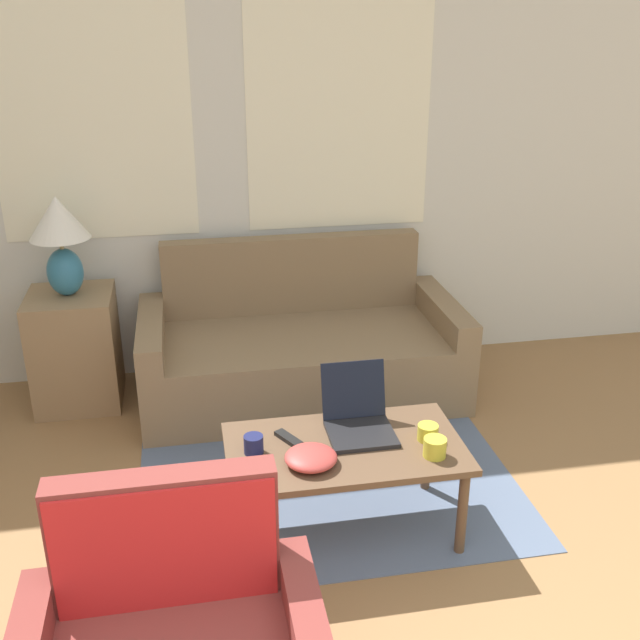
# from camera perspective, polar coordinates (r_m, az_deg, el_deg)

# --- Properties ---
(wall_back) EXTENTS (6.62, 0.06, 2.60)m
(wall_back) POSITION_cam_1_polar(r_m,az_deg,el_deg) (4.54, -6.49, 11.81)
(wall_back) COLOR silver
(wall_back) RESTS_ON ground_plane
(rug) EXTENTS (1.81, 1.93, 0.01)m
(rug) POSITION_cam_1_polar(r_m,az_deg,el_deg) (3.97, -0.17, -10.01)
(rug) COLOR slate
(rug) RESTS_ON ground_plane
(couch) EXTENTS (1.85, 0.88, 0.88)m
(couch) POSITION_cam_1_polar(r_m,az_deg,el_deg) (4.46, -1.52, -2.38)
(couch) COLOR #846B4C
(couch) RESTS_ON ground_plane
(side_table) EXTENTS (0.47, 0.47, 0.67)m
(side_table) POSITION_cam_1_polar(r_m,az_deg,el_deg) (4.54, -18.11, -2.10)
(side_table) COLOR #937551
(side_table) RESTS_ON ground_plane
(table_lamp) EXTENTS (0.33, 0.33, 0.56)m
(table_lamp) POSITION_cam_1_polar(r_m,az_deg,el_deg) (4.31, -19.20, 6.22)
(table_lamp) COLOR teal
(table_lamp) RESTS_ON side_table
(coffee_table) EXTENTS (1.01, 0.57, 0.43)m
(coffee_table) POSITION_cam_1_polar(r_m,az_deg,el_deg) (3.24, 1.89, -10.25)
(coffee_table) COLOR brown
(coffee_table) RESTS_ON ground_plane
(laptop) EXTENTS (0.29, 0.33, 0.27)m
(laptop) POSITION_cam_1_polar(r_m,az_deg,el_deg) (3.30, 2.92, -7.39)
(laptop) COLOR black
(laptop) RESTS_ON coffee_table
(cup_navy) EXTENTS (0.09, 0.09, 0.07)m
(cup_navy) POSITION_cam_1_polar(r_m,az_deg,el_deg) (3.27, 8.22, -8.48)
(cup_navy) COLOR gold
(cup_navy) RESTS_ON coffee_table
(cup_yellow) EXTENTS (0.08, 0.08, 0.08)m
(cup_yellow) POSITION_cam_1_polar(r_m,az_deg,el_deg) (3.16, -5.08, -9.42)
(cup_yellow) COLOR #191E4C
(cup_yellow) RESTS_ON coffee_table
(cup_white) EXTENTS (0.10, 0.10, 0.08)m
(cup_white) POSITION_cam_1_polar(r_m,az_deg,el_deg) (3.16, 8.74, -9.57)
(cup_white) COLOR gold
(cup_white) RESTS_ON coffee_table
(snack_bowl) EXTENTS (0.21, 0.21, 0.06)m
(snack_bowl) POSITION_cam_1_polar(r_m,az_deg,el_deg) (3.08, -0.70, -10.44)
(snack_bowl) COLOR #B23D38
(snack_bowl) RESTS_ON coffee_table
(tv_remote) EXTENTS (0.11, 0.15, 0.02)m
(tv_remote) POSITION_cam_1_polar(r_m,az_deg,el_deg) (3.24, -2.42, -9.01)
(tv_remote) COLOR black
(tv_remote) RESTS_ON coffee_table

